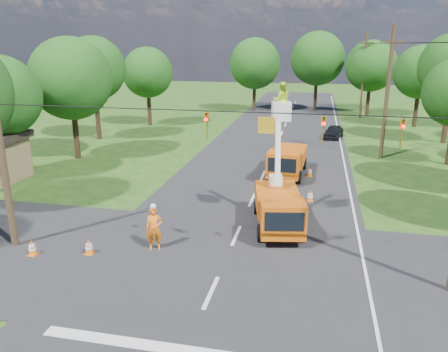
% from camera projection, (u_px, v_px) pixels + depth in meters
% --- Properties ---
extents(ground, '(140.00, 140.00, 0.00)m').
position_uv_depth(ground, '(271.00, 158.00, 34.47)').
color(ground, '#1E4414').
rests_on(ground, ground).
extents(road_main, '(12.00, 100.00, 0.06)m').
position_uv_depth(road_main, '(271.00, 158.00, 34.47)').
color(road_main, black).
rests_on(road_main, ground).
extents(road_cross, '(56.00, 10.00, 0.07)m').
position_uv_depth(road_cross, '(223.00, 267.00, 17.63)').
color(road_cross, black).
rests_on(road_cross, ground).
extents(stop_bar, '(9.00, 0.45, 0.02)m').
position_uv_depth(stop_bar, '(185.00, 352.00, 12.76)').
color(stop_bar, silver).
rests_on(stop_bar, ground).
extents(edge_line, '(0.12, 90.00, 0.02)m').
position_uv_depth(edge_line, '(344.00, 162.00, 33.35)').
color(edge_line, silver).
rests_on(edge_line, ground).
extents(bucket_truck, '(2.93, 5.63, 6.99)m').
position_uv_depth(bucket_truck, '(279.00, 199.00, 20.97)').
color(bucket_truck, '#CA530E').
rests_on(bucket_truck, ground).
extents(second_truck, '(2.49, 5.69, 2.09)m').
position_uv_depth(second_truck, '(287.00, 161.00, 29.50)').
color(second_truck, '#CA530E').
rests_on(second_truck, ground).
extents(ground_worker, '(0.85, 0.69, 2.00)m').
position_uv_depth(ground_worker, '(154.00, 229.00, 18.84)').
color(ground_worker, '#E65C13').
rests_on(ground_worker, ground).
extents(distant_car, '(2.24, 3.83, 1.23)m').
position_uv_depth(distant_car, '(333.00, 132.00, 41.60)').
color(distant_car, black).
rests_on(distant_car, ground).
extents(traffic_cone_1, '(0.38, 0.38, 0.71)m').
position_uv_depth(traffic_cone_1, '(268.00, 206.00, 23.33)').
color(traffic_cone_1, orange).
rests_on(traffic_cone_1, ground).
extents(traffic_cone_2, '(0.38, 0.38, 0.71)m').
position_uv_depth(traffic_cone_2, '(310.00, 196.00, 24.86)').
color(traffic_cone_2, orange).
rests_on(traffic_cone_2, ground).
extents(traffic_cone_3, '(0.38, 0.38, 0.71)m').
position_uv_depth(traffic_cone_3, '(89.00, 247.00, 18.60)').
color(traffic_cone_3, orange).
rests_on(traffic_cone_3, ground).
extents(traffic_cone_4, '(0.38, 0.38, 0.71)m').
position_uv_depth(traffic_cone_4, '(32.00, 248.00, 18.49)').
color(traffic_cone_4, orange).
rests_on(traffic_cone_4, ground).
extents(traffic_cone_6, '(0.38, 0.38, 0.71)m').
position_uv_depth(traffic_cone_6, '(310.00, 171.00, 29.57)').
color(traffic_cone_6, orange).
rests_on(traffic_cone_6, ground).
extents(pole_right_mid, '(1.80, 0.30, 10.00)m').
position_uv_depth(pole_right_mid, '(387.00, 93.00, 33.17)').
color(pole_right_mid, '#4C3823').
rests_on(pole_right_mid, ground).
extents(pole_right_far, '(1.80, 0.30, 10.00)m').
position_uv_depth(pole_right_far, '(363.00, 75.00, 51.89)').
color(pole_right_far, '#4C3823').
rests_on(pole_right_far, ground).
extents(pole_left, '(0.30, 0.30, 9.00)m').
position_uv_depth(pole_left, '(1.00, 147.00, 18.22)').
color(pole_left, '#4C3823').
rests_on(pole_left, ground).
extents(signal_span, '(18.00, 0.29, 1.07)m').
position_uv_depth(signal_span, '(284.00, 125.00, 15.47)').
color(signal_span, black).
rests_on(signal_span, ground).
extents(tree_left_c, '(5.20, 5.20, 8.06)m').
position_uv_depth(tree_left_c, '(0.00, 96.00, 27.77)').
color(tree_left_c, '#382616').
rests_on(tree_left_c, ground).
extents(tree_left_d, '(6.20, 6.20, 9.24)m').
position_uv_depth(tree_left_d, '(71.00, 79.00, 32.89)').
color(tree_left_d, '#382616').
rests_on(tree_left_d, ground).
extents(tree_left_e, '(5.80, 5.80, 9.41)m').
position_uv_depth(tree_left_e, '(94.00, 69.00, 39.70)').
color(tree_left_e, '#382616').
rests_on(tree_left_e, ground).
extents(tree_left_f, '(5.40, 5.40, 8.40)m').
position_uv_depth(tree_left_f, '(148.00, 73.00, 47.02)').
color(tree_left_f, '#382616').
rests_on(tree_left_f, ground).
extents(tree_right_e, '(5.60, 5.60, 8.63)m').
position_uv_depth(tree_right_e, '(421.00, 72.00, 45.94)').
color(tree_right_e, '#382616').
rests_on(tree_right_e, ground).
extents(tree_far_a, '(6.60, 6.60, 9.50)m').
position_uv_depth(tree_far_a, '(255.00, 64.00, 57.08)').
color(tree_far_a, '#382616').
rests_on(tree_far_a, ground).
extents(tree_far_b, '(7.00, 7.00, 10.32)m').
position_uv_depth(tree_far_b, '(318.00, 59.00, 57.17)').
color(tree_far_b, '#382616').
rests_on(tree_far_b, ground).
extents(tree_far_c, '(6.20, 6.20, 9.18)m').
position_uv_depth(tree_far_c, '(371.00, 66.00, 53.28)').
color(tree_far_c, '#382616').
rests_on(tree_far_c, ground).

